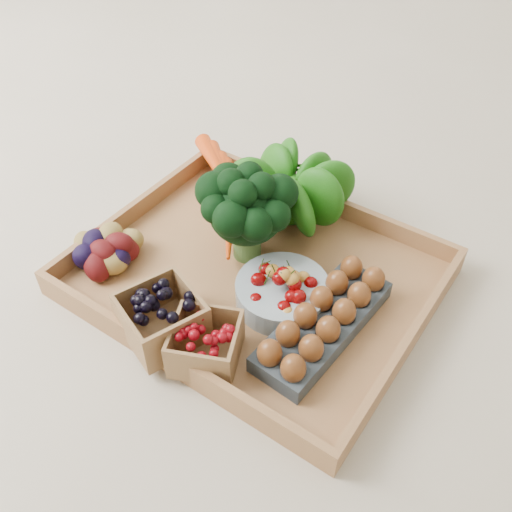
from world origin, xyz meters
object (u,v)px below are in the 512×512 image
Objects in this scene: cherry_bowl at (282,293)px; tray at (256,279)px; broccoli at (247,227)px; egg_carton at (323,325)px.

tray is at bearing 160.29° from cherry_bowl.
broccoli is at bearing 141.27° from tray.
egg_carton reaches higher than tray.
cherry_bowl is 0.58× the size of egg_carton.
tray is 0.16m from egg_carton.
broccoli is (-0.04, 0.03, 0.07)m from tray.
broccoli is at bearing 152.10° from cherry_bowl.
egg_carton is (0.19, -0.07, -0.05)m from broccoli.
egg_carton is at bearing -10.87° from cherry_bowl.
tray is 0.09m from broccoli.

